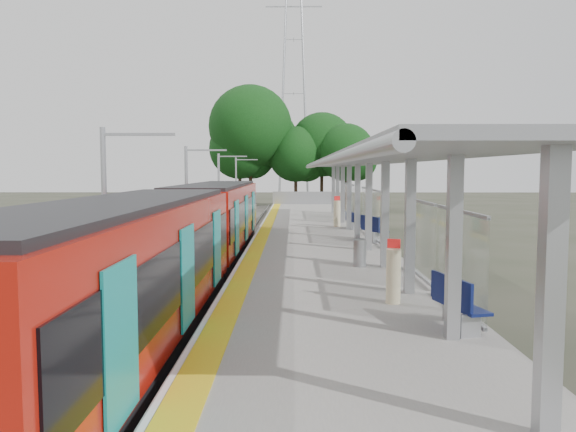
# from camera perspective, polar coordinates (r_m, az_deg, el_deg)

# --- Properties ---
(trackbed) EXTENTS (3.00, 70.00, 0.24)m
(trackbed) POSITION_cam_1_polar(r_m,az_deg,el_deg) (29.03, -6.32, -3.48)
(trackbed) COLOR #59544C
(trackbed) RESTS_ON ground
(platform) EXTENTS (6.00, 50.00, 1.00)m
(platform) POSITION_cam_1_polar(r_m,az_deg,el_deg) (28.79, 2.60, -2.76)
(platform) COLOR gray
(platform) RESTS_ON ground
(tactile_strip) EXTENTS (0.60, 50.00, 0.02)m
(tactile_strip) POSITION_cam_1_polar(r_m,az_deg,el_deg) (28.75, -2.48, -1.74)
(tactile_strip) COLOR yellow
(tactile_strip) RESTS_ON platform
(end_fence) EXTENTS (6.00, 0.10, 1.20)m
(end_fence) POSITION_cam_1_polar(r_m,az_deg,el_deg) (53.56, 1.66, 1.85)
(end_fence) COLOR #9EA0A5
(end_fence) RESTS_ON platform
(train) EXTENTS (2.74, 27.60, 3.62)m
(train) POSITION_cam_1_polar(r_m,az_deg,el_deg) (18.50, -10.26, -2.12)
(train) COLOR black
(train) RESTS_ON ground
(canopy) EXTENTS (3.27, 38.00, 3.66)m
(canopy) POSITION_cam_1_polar(r_m,az_deg,el_deg) (24.86, 6.67, 4.60)
(canopy) COLOR #9EA0A5
(canopy) RESTS_ON platform
(pylon) EXTENTS (8.00, 4.00, 38.00)m
(pylon) POSITION_cam_1_polar(r_m,az_deg,el_deg) (82.87, 0.58, 14.93)
(pylon) COLOR #9EA0A5
(pylon) RESTS_ON ground
(tree_cluster) EXTENTS (18.06, 9.54, 13.52)m
(tree_cluster) POSITION_cam_1_polar(r_m,az_deg,el_deg) (62.05, -0.79, 7.69)
(tree_cluster) COLOR #382316
(tree_cluster) RESTS_ON ground
(catenary_masts) EXTENTS (2.08, 48.16, 5.40)m
(catenary_masts) POSITION_cam_1_polar(r_m,az_deg,el_deg) (28.05, -10.10, 1.92)
(catenary_masts) COLOR #9EA0A5
(catenary_masts) RESTS_ON ground
(bench_near) EXTENTS (0.84, 1.63, 1.07)m
(bench_near) POSITION_cam_1_polar(r_m,az_deg,el_deg) (11.98, 16.74, -8.30)
(bench_near) COLOR #101A52
(bench_near) RESTS_ON platform
(bench_mid) EXTENTS (1.11, 1.76, 1.15)m
(bench_mid) POSITION_cam_1_polar(r_m,az_deg,el_deg) (25.68, 8.60, -1.22)
(bench_mid) COLOR #101A52
(bench_mid) RESTS_ON platform
(bench_far) EXTENTS (0.84, 1.39, 0.91)m
(bench_far) POSITION_cam_1_polar(r_m,az_deg,el_deg) (31.20, 6.60, -0.40)
(bench_far) COLOR #101A52
(bench_far) RESTS_ON platform
(info_pillar_near) EXTENTS (0.35, 0.35, 1.57)m
(info_pillar_near) POSITION_cam_1_polar(r_m,az_deg,el_deg) (13.83, 10.66, -5.96)
(info_pillar_near) COLOR beige
(info_pillar_near) RESTS_ON platform
(info_pillar_far) EXTENTS (0.39, 0.39, 1.75)m
(info_pillar_far) POSITION_cam_1_polar(r_m,az_deg,el_deg) (32.24, 5.00, 0.27)
(info_pillar_far) COLOR beige
(info_pillar_far) RESTS_ON platform
(litter_bin) EXTENTS (0.48, 0.48, 0.90)m
(litter_bin) POSITION_cam_1_polar(r_m,az_deg,el_deg) (18.95, 7.31, -3.76)
(litter_bin) COLOR #9EA0A5
(litter_bin) RESTS_ON platform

